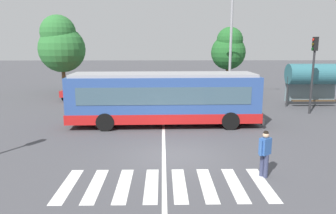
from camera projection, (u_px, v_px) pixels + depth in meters
name	position (u px, v px, depth m)	size (l,w,h in m)	color
ground_plane	(173.00, 156.00, 13.59)	(160.00, 160.00, 0.00)	#47474C
city_transit_bus	(164.00, 98.00, 18.46)	(11.08, 2.82, 3.06)	black
pedestrian_crossing_street	(265.00, 151.00, 11.27)	(0.49, 0.45, 1.72)	#333856
parked_car_red	(78.00, 89.00, 28.08)	(1.94, 4.53, 1.35)	black
parked_car_black	(109.00, 89.00, 28.03)	(1.94, 4.53, 1.35)	black
parked_car_silver	(137.00, 89.00, 28.20)	(1.93, 4.53, 1.35)	black
parked_car_white	(169.00, 89.00, 28.07)	(1.94, 4.53, 1.35)	black
parked_car_teal	(200.00, 89.00, 28.21)	(1.90, 4.52, 1.35)	black
parked_car_charcoal	(230.00, 89.00, 28.10)	(1.88, 4.50, 1.35)	black
traffic_light_far_corner	(313.00, 63.00, 21.13)	(0.33, 0.32, 5.16)	#28282B
bus_stop_shelter	(316.00, 75.00, 23.87)	(4.25, 1.54, 3.25)	#28282B
twin_arm_street_lamp	(231.00, 26.00, 24.39)	(4.62, 0.32, 10.01)	#939399
background_tree_left	(61.00, 44.00, 30.13)	(4.39, 4.39, 7.38)	brown
background_tree_right	(229.00, 49.00, 31.22)	(3.39, 3.39, 6.33)	brown
crosswalk_painted_stripes	(165.00, 185.00, 10.77)	(7.07, 2.70, 0.01)	silver
lane_center_line	(164.00, 142.00, 15.55)	(0.16, 24.00, 0.01)	silver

